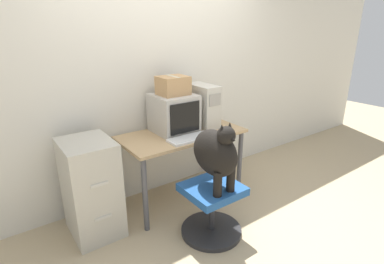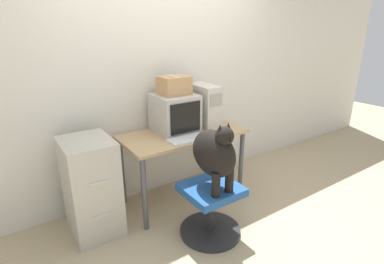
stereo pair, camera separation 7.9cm
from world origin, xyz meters
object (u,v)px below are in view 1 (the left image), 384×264
crt_monitor (174,113)px  filing_cabinet (91,188)px  keyboard (190,138)px  pc_tower (203,105)px  office_chair (212,208)px  cardboard_box (173,86)px  dog (216,153)px

crt_monitor → filing_cabinet: bearing=-174.1°
keyboard → filing_cabinet: (-0.93, 0.21, -0.33)m
pc_tower → keyboard: size_ratio=1.02×
office_chair → cardboard_box: 1.24m
crt_monitor → keyboard: size_ratio=0.95×
office_chair → filing_cabinet: size_ratio=0.62×
crt_monitor → keyboard: 0.35m
crt_monitor → cardboard_box: 0.29m
filing_cabinet → cardboard_box: bearing=6.1°
keyboard → dog: bearing=-99.3°
crt_monitor → cardboard_box: size_ratio=1.47×
dog → cardboard_box: bearing=83.7°
pc_tower → filing_cabinet: bearing=-176.7°
keyboard → cardboard_box: (0.01, 0.31, 0.47)m
crt_monitor → dog: crt_monitor is taller
pc_tower → cardboard_box: (-0.36, 0.03, 0.25)m
cardboard_box → pc_tower: bearing=-4.0°
pc_tower → filing_cabinet: size_ratio=0.51×
keyboard → dog: (-0.08, -0.48, 0.03)m
pc_tower → office_chair: (-0.44, -0.72, -0.74)m
keyboard → office_chair: bearing=-100.0°
pc_tower → keyboard: (-0.37, -0.28, -0.21)m
crt_monitor → office_chair: size_ratio=0.76×
dog → cardboard_box: 0.90m
keyboard → dog: size_ratio=0.73×
office_chair → dog: bearing=-90.0°
office_chair → dog: size_ratio=0.91×
crt_monitor → filing_cabinet: crt_monitor is taller
crt_monitor → filing_cabinet: 1.08m
cardboard_box → office_chair: bearing=-96.6°
pc_tower → dog: pc_tower is taller
cardboard_box → keyboard: bearing=-91.5°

